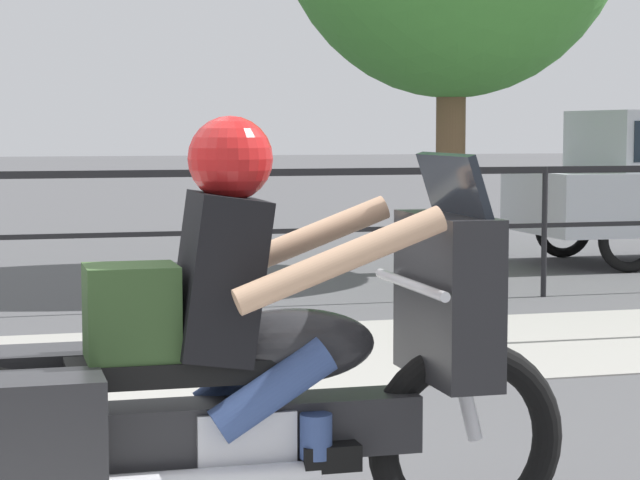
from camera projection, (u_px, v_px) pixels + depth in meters
motorcycle at (228, 370)px, 4.27m from camera, size 2.49×0.76×1.55m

